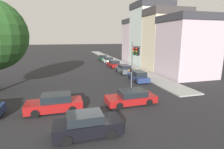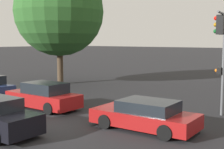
# 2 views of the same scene
# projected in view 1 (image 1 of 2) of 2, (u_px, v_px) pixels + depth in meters

# --- Properties ---
(ground_plane) EXTENTS (300.00, 300.00, 0.00)m
(ground_plane) POSITION_uv_depth(u_px,v_px,m) (93.00, 119.00, 13.13)
(ground_plane) COLOR black
(sidewalk_strip) EXTENTS (3.04, 60.00, 0.14)m
(sidewalk_strip) POSITION_uv_depth(u_px,v_px,m) (114.00, 60.00, 46.54)
(sidewalk_strip) COLOR gray
(sidewalk_strip) RESTS_ON ground_plane
(rowhouse_backdrop) EXTENTS (7.58, 24.10, 13.10)m
(rowhouse_backdrop) POSITION_uv_depth(u_px,v_px,m) (158.00, 39.00, 34.62)
(rowhouse_backdrop) COLOR #B29EA8
(rowhouse_backdrop) RESTS_ON ground_plane
(traffic_signal) EXTENTS (0.73, 2.00, 5.58)m
(traffic_signal) POSITION_uv_depth(u_px,v_px,m) (134.00, 57.00, 19.56)
(traffic_signal) COLOR #515456
(traffic_signal) RESTS_ON ground_plane
(crossing_car_0) EXTENTS (4.64, 2.18, 1.27)m
(crossing_car_0) POSITION_uv_depth(u_px,v_px,m) (131.00, 97.00, 16.04)
(crossing_car_0) COLOR maroon
(crossing_car_0) RESTS_ON ground_plane
(crossing_car_1) EXTENTS (4.19, 1.87, 1.48)m
(crossing_car_1) POSITION_uv_depth(u_px,v_px,m) (87.00, 125.00, 10.83)
(crossing_car_1) COLOR black
(crossing_car_1) RESTS_ON ground_plane
(crossing_car_3) EXTENTS (4.50, 1.93, 1.48)m
(crossing_car_3) POSITION_uv_depth(u_px,v_px,m) (55.00, 103.00, 14.40)
(crossing_car_3) COLOR maroon
(crossing_car_3) RESTS_ON ground_plane
(parked_car_0) EXTENTS (1.96, 4.39, 1.41)m
(parked_car_0) POSITION_uv_depth(u_px,v_px,m) (138.00, 76.00, 24.55)
(parked_car_0) COLOR navy
(parked_car_0) RESTS_ON ground_plane
(parked_car_1) EXTENTS (2.03, 4.77, 1.38)m
(parked_car_1) POSITION_uv_depth(u_px,v_px,m) (124.00, 69.00, 30.23)
(parked_car_1) COLOR #4C5156
(parked_car_1) RESTS_ON ground_plane
(parked_car_2) EXTENTS (2.14, 4.10, 1.39)m
(parked_car_2) POSITION_uv_depth(u_px,v_px,m) (114.00, 64.00, 35.95)
(parked_car_2) COLOR maroon
(parked_car_2) RESTS_ON ground_plane
(parked_car_3) EXTENTS (2.03, 3.91, 1.49)m
(parked_car_3) POSITION_uv_depth(u_px,v_px,m) (108.00, 60.00, 41.08)
(parked_car_3) COLOR silver
(parked_car_3) RESTS_ON ground_plane
(parked_car_4) EXTENTS (1.97, 4.02, 1.49)m
(parked_car_4) POSITION_uv_depth(u_px,v_px,m) (103.00, 58.00, 45.92)
(parked_car_4) COLOR #194728
(parked_car_4) RESTS_ON ground_plane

